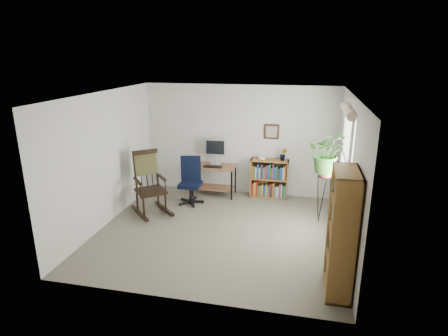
% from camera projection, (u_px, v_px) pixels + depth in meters
% --- Properties ---
extents(floor, '(4.20, 4.00, 0.00)m').
position_uv_depth(floor, '(219.00, 231.00, 6.67)').
color(floor, slate).
rests_on(floor, ground).
extents(ceiling, '(4.20, 4.00, 0.00)m').
position_uv_depth(ceiling, '(219.00, 94.00, 5.96)').
color(ceiling, silver).
rests_on(ceiling, ground).
extents(wall_back, '(4.20, 0.00, 2.40)m').
position_uv_depth(wall_back, '(240.00, 140.00, 8.18)').
color(wall_back, silver).
rests_on(wall_back, ground).
extents(wall_front, '(4.20, 0.00, 2.40)m').
position_uv_depth(wall_front, '(181.00, 214.00, 4.45)').
color(wall_front, silver).
rests_on(wall_front, ground).
extents(wall_left, '(0.00, 4.00, 2.40)m').
position_uv_depth(wall_left, '(106.00, 159.00, 6.74)').
color(wall_left, silver).
rests_on(wall_left, ground).
extents(wall_right, '(0.00, 4.00, 2.40)m').
position_uv_depth(wall_right, '(349.00, 175.00, 5.88)').
color(wall_right, silver).
rests_on(wall_right, ground).
extents(window, '(0.12, 1.20, 1.50)m').
position_uv_depth(window, '(346.00, 157.00, 6.11)').
color(window, white).
rests_on(window, wall_right).
extents(desk, '(0.94, 0.52, 0.68)m').
position_uv_depth(desk, '(214.00, 180.00, 8.26)').
color(desk, '#8D5D3E').
rests_on(desk, floor).
extents(monitor, '(0.46, 0.16, 0.56)m').
position_uv_depth(monitor, '(215.00, 152.00, 8.20)').
color(monitor, silver).
rests_on(monitor, desk).
extents(keyboard, '(0.40, 0.15, 0.02)m').
position_uv_depth(keyboard, '(213.00, 167.00, 8.04)').
color(keyboard, black).
rests_on(keyboard, desk).
extents(office_chair, '(0.64, 0.64, 0.99)m').
position_uv_depth(office_chair, '(190.00, 181.00, 7.74)').
color(office_chair, black).
rests_on(office_chair, floor).
extents(rocking_chair, '(1.20, 1.25, 1.26)m').
position_uv_depth(rocking_chair, '(150.00, 183.00, 7.22)').
color(rocking_chair, black).
rests_on(rocking_chair, floor).
extents(low_bookshelf, '(0.80, 0.27, 0.85)m').
position_uv_depth(low_bookshelf, '(269.00, 179.00, 8.10)').
color(low_bookshelf, olive).
rests_on(low_bookshelf, floor).
extents(tall_bookshelf, '(0.31, 0.73, 1.67)m').
position_uv_depth(tall_bookshelf, '(342.00, 233.00, 4.77)').
color(tall_bookshelf, olive).
rests_on(tall_bookshelf, floor).
extents(plant_stand, '(0.33, 0.33, 1.01)m').
position_uv_depth(plant_stand, '(324.00, 195.00, 6.98)').
color(plant_stand, black).
rests_on(plant_stand, floor).
extents(spider_plant, '(1.69, 1.88, 1.46)m').
position_uv_depth(spider_plant, '(329.00, 134.00, 6.63)').
color(spider_plant, '#306C26').
rests_on(spider_plant, plant_stand).
extents(potted_plant_small, '(0.13, 0.24, 0.11)m').
position_uv_depth(potted_plant_small, '(283.00, 158.00, 7.91)').
color(potted_plant_small, '#306C26').
rests_on(potted_plant_small, low_bookshelf).
extents(framed_picture, '(0.32, 0.04, 0.32)m').
position_uv_depth(framed_picture, '(272.00, 132.00, 7.94)').
color(framed_picture, black).
rests_on(framed_picture, wall_back).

